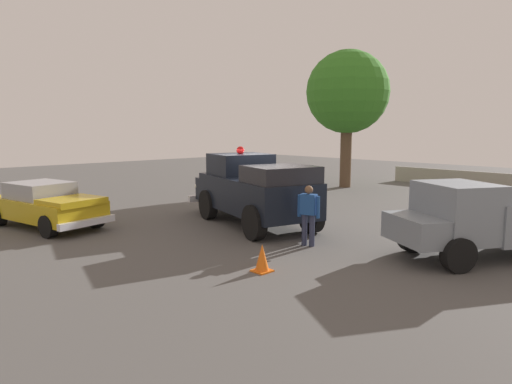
# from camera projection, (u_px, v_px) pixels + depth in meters

# --- Properties ---
(ground_plane) EXTENTS (60.00, 60.00, 0.00)m
(ground_plane) POSITION_uv_depth(u_px,v_px,m) (256.00, 221.00, 15.73)
(ground_plane) COLOR #514F4C
(vintage_fire_truck) EXTENTS (6.31, 3.71, 2.59)m
(vintage_fire_truck) POSITION_uv_depth(u_px,v_px,m) (253.00, 189.00, 15.04)
(vintage_fire_truck) COLOR black
(vintage_fire_truck) RESTS_ON ground
(classic_hot_rod) EXTENTS (4.65, 2.73, 1.46)m
(classic_hot_rod) POSITION_uv_depth(u_px,v_px,m) (47.00, 205.00, 14.64)
(classic_hot_rod) COLOR black
(classic_hot_rod) RESTS_ON ground
(parked_pickup) EXTENTS (3.91, 5.07, 1.90)m
(parked_pickup) POSITION_uv_depth(u_px,v_px,m) (487.00, 218.00, 11.14)
(parked_pickup) COLOR black
(parked_pickup) RESTS_ON ground
(lawn_chair_by_car) EXTENTS (0.63, 0.63, 1.02)m
(lawn_chair_by_car) POSITION_uv_depth(u_px,v_px,m) (299.00, 192.00, 18.67)
(lawn_chair_by_car) COLOR #B7BABF
(lawn_chair_by_car) RESTS_ON ground
(spectator_standing) EXTENTS (0.64, 0.38, 1.68)m
(spectator_standing) POSITION_uv_depth(u_px,v_px,m) (308.00, 211.00, 12.24)
(spectator_standing) COLOR #2D334C
(spectator_standing) RESTS_ON ground
(oak_tree_left) EXTENTS (4.45, 4.45, 7.39)m
(oak_tree_left) POSITION_uv_depth(u_px,v_px,m) (347.00, 93.00, 24.18)
(oak_tree_left) COLOR brown
(oak_tree_left) RESTS_ON ground
(traffic_cone) EXTENTS (0.40, 0.40, 0.64)m
(traffic_cone) POSITION_uv_depth(u_px,v_px,m) (262.00, 258.00, 10.09)
(traffic_cone) COLOR orange
(traffic_cone) RESTS_ON ground
(background_fence) EXTENTS (12.19, 0.12, 0.90)m
(background_fence) POSITION_uv_depth(u_px,v_px,m) (502.00, 182.00, 23.46)
(background_fence) COLOR #A8A393
(background_fence) RESTS_ON ground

